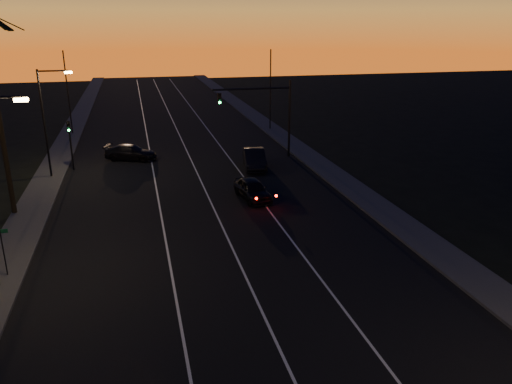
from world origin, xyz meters
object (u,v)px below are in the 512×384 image
object	(u,v)px
signal_mast	(264,106)
lead_car	(253,189)
right_car	(254,159)
cross_car	(131,152)

from	to	relation	value
signal_mast	lead_car	size ratio (longest dim) A/B	1.47
lead_car	right_car	xyz separation A→B (m)	(1.99, 7.64, 0.10)
signal_mast	cross_car	xyz separation A→B (m)	(-11.87, 2.14, -4.09)
signal_mast	lead_car	distance (m)	12.04
lead_car	right_car	bearing A→B (deg)	75.42
signal_mast	cross_car	bearing A→B (deg)	169.80
lead_car	cross_car	world-z (taller)	lead_car
lead_car	right_car	world-z (taller)	right_car
right_car	cross_car	size ratio (longest dim) A/B	1.01
signal_mast	right_car	distance (m)	5.30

